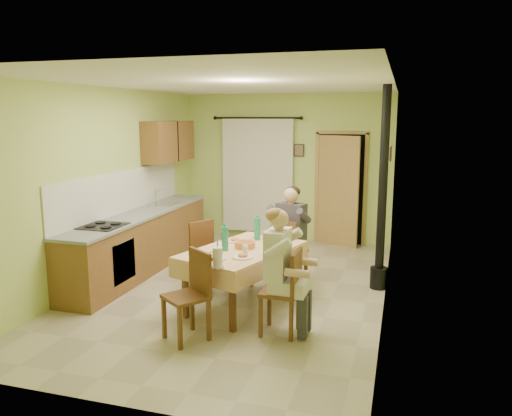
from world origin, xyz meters
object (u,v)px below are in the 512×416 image
(chair_far, at_px, (289,265))
(stove_flue, at_px, (381,217))
(chair_right, at_px, (281,308))
(dining_table, at_px, (243,278))
(man_right, at_px, (281,257))
(chair_near, at_px, (187,314))
(chair_left, at_px, (209,270))
(man_far, at_px, (290,225))

(chair_far, bearing_deg, stove_flue, 27.48)
(chair_right, bearing_deg, stove_flue, -26.57)
(dining_table, relative_size, man_right, 1.33)
(chair_far, bearing_deg, chair_near, -89.76)
(chair_far, height_order, chair_left, chair_far)
(chair_near, distance_m, chair_right, 1.03)
(chair_right, relative_size, man_far, 0.69)
(chair_near, distance_m, man_right, 1.18)
(man_far, bearing_deg, man_right, -62.96)
(dining_table, height_order, chair_near, chair_near)
(chair_far, xyz_separation_m, chair_left, (-1.00, -0.55, -0.00))
(dining_table, distance_m, chair_right, 0.92)
(man_far, distance_m, stove_flue, 1.26)
(chair_far, xyz_separation_m, chair_near, (-0.66, -2.05, 0.00))
(chair_left, distance_m, man_right, 1.76)
(chair_far, distance_m, chair_right, 1.65)
(chair_far, bearing_deg, man_right, -62.74)
(dining_table, relative_size, chair_right, 1.92)
(chair_left, height_order, man_right, man_right)
(chair_left, distance_m, stove_flue, 2.48)
(chair_far, distance_m, man_far, 0.59)
(chair_right, relative_size, stove_flue, 0.34)
(chair_far, distance_m, chair_left, 1.15)
(man_right, bearing_deg, chair_far, 10.46)
(chair_far, bearing_deg, chair_right, -62.29)
(chair_right, bearing_deg, man_right, 90.00)
(chair_left, distance_m, man_far, 1.30)
(man_far, bearing_deg, chair_far, -90.00)
(man_right, bearing_deg, man_far, 10.25)
(chair_near, distance_m, man_far, 2.25)
(dining_table, relative_size, chair_near, 1.90)
(chair_far, height_order, chair_right, chair_far)
(chair_near, bearing_deg, chair_left, -41.11)
(dining_table, height_order, chair_right, chair_right)
(chair_near, xyz_separation_m, stove_flue, (1.90, 2.26, 0.73))
(chair_far, height_order, man_right, man_right)
(stove_flue, bearing_deg, chair_near, -130.04)
(stove_flue, bearing_deg, man_far, -171.07)
(stove_flue, bearing_deg, chair_left, -161.26)
(man_far, relative_size, man_right, 1.00)
(dining_table, xyz_separation_m, chair_left, (-0.63, 0.44, -0.09))
(chair_right, distance_m, chair_left, 1.67)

